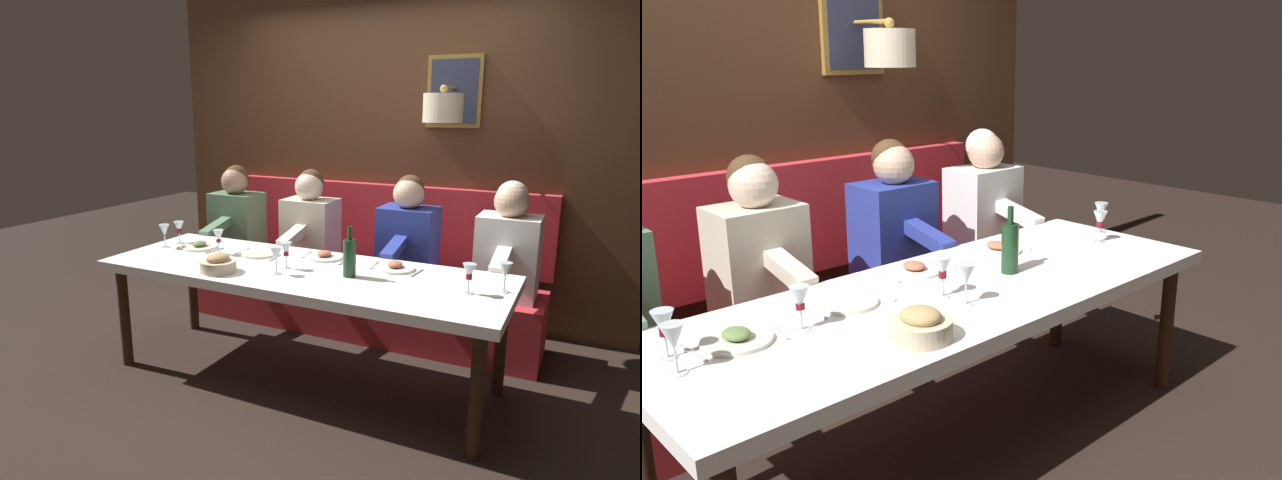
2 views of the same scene
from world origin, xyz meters
TOP-DOWN VIEW (x-y plane):
  - ground_plane at (0.00, 0.00)m, footprint 12.00×12.00m
  - dining_table at (0.00, 0.00)m, footprint 0.90×2.52m
  - banquette_bench at (0.89, 0.00)m, footprint 0.52×2.72m
  - back_wall_panel at (1.46, -0.01)m, footprint 0.59×3.92m
  - diner_nearest at (0.88, -1.09)m, footprint 0.60×0.40m
  - diner_near at (0.88, -0.39)m, footprint 0.60×0.40m
  - diner_middle at (0.88, 0.40)m, footprint 0.60×0.40m
  - diner_far at (0.88, 1.10)m, footprint 0.60×0.40m
  - place_setting_0 at (0.12, 0.88)m, footprint 0.24×0.32m
  - place_setting_1 at (0.24, -0.52)m, footprint 0.24×0.33m
  - place_setting_2 at (0.27, -0.02)m, footprint 0.24×0.33m
  - place_setting_3 at (0.15, 0.41)m, footprint 0.24×0.32m
  - wine_glass_0 at (0.03, 1.11)m, footprint 0.07×0.07m
  - wine_glass_1 at (-0.04, 0.08)m, footprint 0.07×0.07m
  - wine_glass_2 at (0.10, -1.19)m, footprint 0.07×0.07m
  - wine_glass_3 at (0.06, 0.67)m, footprint 0.07×0.07m
  - wine_glass_4 at (-0.16, 0.08)m, footprint 0.07×0.07m
  - wine_glass_5 at (0.16, 1.09)m, footprint 0.07×0.07m
  - wine_glass_6 at (-0.01, -1.02)m, footprint 0.07×0.07m
  - wine_bottle at (-0.02, -0.33)m, footprint 0.08×0.08m
  - bread_bowl at (-0.29, 0.41)m, footprint 0.22×0.22m

SIDE VIEW (x-z plane):
  - ground_plane at x=0.00m, z-range 0.00..0.00m
  - banquette_bench at x=0.89m, z-range 0.00..0.45m
  - dining_table at x=0.00m, z-range 0.31..1.05m
  - place_setting_3 at x=0.15m, z-range 0.74..0.75m
  - place_setting_0 at x=0.12m, z-range 0.73..0.78m
  - place_setting_1 at x=0.24m, z-range 0.73..0.78m
  - place_setting_2 at x=0.27m, z-range 0.73..0.78m
  - bread_bowl at x=-0.29m, z-range 0.73..0.85m
  - diner_nearest at x=0.88m, z-range 0.42..1.21m
  - diner_near at x=0.88m, z-range 0.42..1.21m
  - diner_middle at x=0.88m, z-range 0.42..1.21m
  - diner_far at x=0.88m, z-range 0.42..1.21m
  - wine_glass_5 at x=0.16m, z-range 0.77..0.94m
  - wine_glass_6 at x=-0.01m, z-range 0.77..0.94m
  - wine_glass_1 at x=-0.04m, z-range 0.77..0.94m
  - wine_glass_3 at x=0.06m, z-range 0.77..0.94m
  - wine_bottle at x=-0.02m, z-range 0.71..1.01m
  - wine_glass_0 at x=0.03m, z-range 0.77..0.94m
  - wine_glass_2 at x=0.10m, z-range 0.77..0.94m
  - wine_glass_4 at x=-0.16m, z-range 0.77..0.94m
  - back_wall_panel at x=1.46m, z-range -0.08..2.82m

